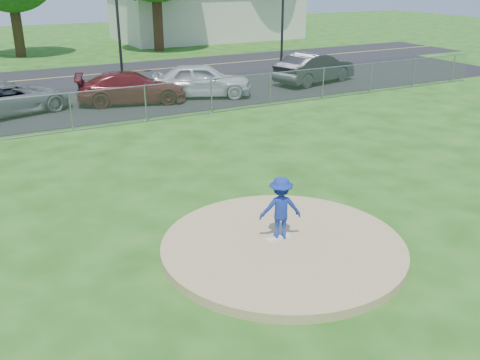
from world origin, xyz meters
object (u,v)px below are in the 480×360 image
(parked_car_pearl, at_px, (202,80))
(pitcher, at_px, (281,208))
(parked_car_charcoal, at_px, (315,68))
(traffic_signal_right, at_px, (286,12))
(parked_car_darkred, at_px, (132,88))
(parked_car_gray, at_px, (12,98))
(commercial_building, at_px, (207,14))

(parked_car_pearl, bearing_deg, pitcher, -174.39)
(pitcher, height_order, parked_car_charcoal, parked_car_charcoal)
(traffic_signal_right, xyz_separation_m, parked_car_darkred, (-12.70, -6.48, -2.62))
(parked_car_darkred, bearing_deg, parked_car_pearl, -80.22)
(parked_car_gray, distance_m, parked_car_charcoal, 15.71)
(parked_car_charcoal, bearing_deg, parked_car_gray, 74.39)
(commercial_building, height_order, pitcher, commercial_building)
(pitcher, bearing_deg, traffic_signal_right, -102.58)
(traffic_signal_right, relative_size, parked_car_gray, 1.12)
(commercial_building, distance_m, parked_car_darkred, 26.77)
(parked_car_pearl, bearing_deg, parked_car_charcoal, -63.88)
(commercial_building, relative_size, parked_car_charcoal, 3.26)
(commercial_building, distance_m, parked_car_charcoal, 22.91)
(commercial_building, xyz_separation_m, parked_car_charcoal, (-3.98, -22.52, -1.32))
(parked_car_darkred, distance_m, parked_car_charcoal, 10.48)
(traffic_signal_right, distance_m, parked_car_darkred, 14.50)
(commercial_building, bearing_deg, parked_car_charcoal, -100.03)
(parked_car_darkred, xyz_separation_m, parked_car_pearl, (3.48, -0.31, 0.09))
(commercial_building, xyz_separation_m, parked_car_darkred, (-14.46, -22.48, -1.42))
(pitcher, height_order, parked_car_gray, pitcher)
(parked_car_gray, distance_m, parked_car_pearl, 8.73)
(traffic_signal_right, bearing_deg, parked_car_charcoal, -108.82)
(parked_car_gray, relative_size, parked_car_darkred, 1.00)
(parked_car_darkred, bearing_deg, parked_car_gray, 99.73)
(pitcher, distance_m, parked_car_darkred, 15.34)
(traffic_signal_right, height_order, pitcher, traffic_signal_right)
(parked_car_pearl, bearing_deg, traffic_signal_right, -29.74)
(commercial_building, distance_m, parked_car_pearl, 25.33)
(commercial_building, height_order, parked_car_darkred, commercial_building)
(parked_car_darkred, bearing_deg, commercial_building, -17.88)
(traffic_signal_right, xyz_separation_m, pitcher, (-14.16, -21.75, -2.44))
(commercial_building, bearing_deg, parked_car_pearl, -115.73)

